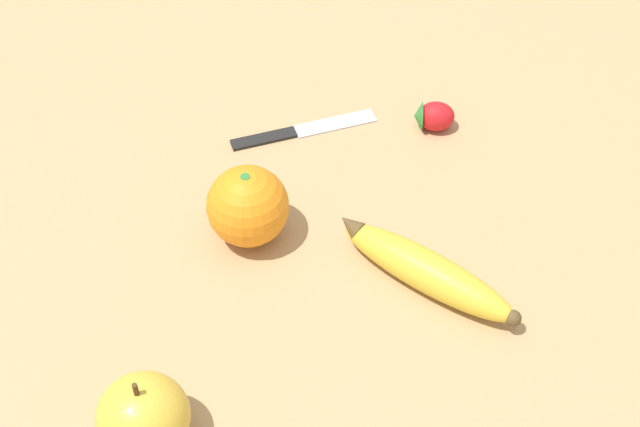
# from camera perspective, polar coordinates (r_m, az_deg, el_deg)

# --- Properties ---
(ground_plane) EXTENTS (3.00, 3.00, 0.00)m
(ground_plane) POSITION_cam_1_polar(r_m,az_deg,el_deg) (0.90, -3.12, -1.44)
(ground_plane) COLOR tan
(banana) EXTENTS (0.20, 0.05, 0.04)m
(banana) POSITION_cam_1_polar(r_m,az_deg,el_deg) (0.85, 6.76, -3.61)
(banana) COLOR gold
(banana) RESTS_ON ground_plane
(orange) EXTENTS (0.08, 0.08, 0.08)m
(orange) POSITION_cam_1_polar(r_m,az_deg,el_deg) (0.88, -4.65, 0.47)
(orange) COLOR orange
(orange) RESTS_ON ground_plane
(strawberry) EXTENTS (0.06, 0.05, 0.03)m
(strawberry) POSITION_cam_1_polar(r_m,az_deg,el_deg) (1.02, 7.24, 6.20)
(strawberry) COLOR red
(strawberry) RESTS_ON ground_plane
(apple) EXTENTS (0.08, 0.08, 0.08)m
(apple) POSITION_cam_1_polar(r_m,az_deg,el_deg) (0.75, -11.25, -12.65)
(apple) COLOR gold
(apple) RESTS_ON ground_plane
(paring_knife) EXTENTS (0.12, 0.15, 0.01)m
(paring_knife) POSITION_cam_1_polar(r_m,az_deg,el_deg) (1.01, -1.37, 5.35)
(paring_knife) COLOR silver
(paring_knife) RESTS_ON ground_plane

